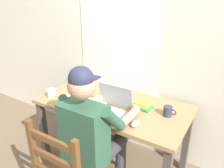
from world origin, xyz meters
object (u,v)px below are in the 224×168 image
object	(u,v)px
desk	(113,112)
computer_mouse	(135,124)
book_stack_main	(142,105)
landscape_photo_print	(78,86)
coffee_mug_white	(51,93)
laptop	(111,107)
coffee_mug_dark	(168,111)
seated_person	(93,131)

from	to	relation	value
desk	computer_mouse	world-z (taller)	computer_mouse
book_stack_main	landscape_photo_print	distance (m)	0.80
coffee_mug_white	landscape_photo_print	world-z (taller)	coffee_mug_white
desk	coffee_mug_white	bearing A→B (deg)	-160.27
laptop	computer_mouse	world-z (taller)	laptop
book_stack_main	landscape_photo_print	xyz separation A→B (m)	(-0.80, 0.06, -0.02)
coffee_mug_white	book_stack_main	bearing A→B (deg)	18.64
laptop	book_stack_main	bearing A→B (deg)	50.46
coffee_mug_dark	landscape_photo_print	size ratio (longest dim) A/B	0.86
seated_person	coffee_mug_white	size ratio (longest dim) A/B	10.57
computer_mouse	coffee_mug_white	bearing A→B (deg)	179.02
landscape_photo_print	seated_person	bearing A→B (deg)	-50.18
desk	computer_mouse	xyz separation A→B (m)	(0.35, -0.22, 0.11)
seated_person	coffee_mug_white	world-z (taller)	seated_person
laptop	computer_mouse	xyz separation A→B (m)	(0.27, -0.07, -0.04)
seated_person	book_stack_main	distance (m)	0.54
laptop	coffee_mug_dark	world-z (taller)	laptop
computer_mouse	coffee_mug_dark	world-z (taller)	coffee_mug_dark
coffee_mug_white	landscape_photo_print	bearing A→B (deg)	82.73
computer_mouse	seated_person	bearing A→B (deg)	-142.23
landscape_photo_print	laptop	bearing A→B (deg)	-32.98
coffee_mug_dark	landscape_photo_print	world-z (taller)	coffee_mug_dark
laptop	computer_mouse	distance (m)	0.28
seated_person	laptop	size ratio (longest dim) A/B	3.79
computer_mouse	book_stack_main	xyz separation A→B (m)	(-0.08, 0.30, 0.01)
seated_person	coffee_mug_dark	xyz separation A→B (m)	(0.43, 0.48, 0.07)
desk	laptop	bearing A→B (deg)	-63.27
coffee_mug_white	book_stack_main	distance (m)	0.89
desk	computer_mouse	distance (m)	0.43
desk	landscape_photo_print	distance (m)	0.56
seated_person	computer_mouse	bearing A→B (deg)	37.77
book_stack_main	laptop	bearing A→B (deg)	-129.54
book_stack_main	landscape_photo_print	bearing A→B (deg)	175.88
book_stack_main	landscape_photo_print	size ratio (longest dim) A/B	1.61
desk	coffee_mug_white	size ratio (longest dim) A/B	11.97
desk	coffee_mug_dark	size ratio (longest dim) A/B	12.61
coffee_mug_white	book_stack_main	world-z (taller)	coffee_mug_white
coffee_mug_white	coffee_mug_dark	xyz separation A→B (m)	(1.10, 0.26, 0.00)
desk	seated_person	distance (m)	0.44
seated_person	book_stack_main	xyz separation A→B (m)	(0.18, 0.51, 0.05)
seated_person	coffee_mug_dark	distance (m)	0.65
computer_mouse	coffee_mug_white	size ratio (longest dim) A/B	0.85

